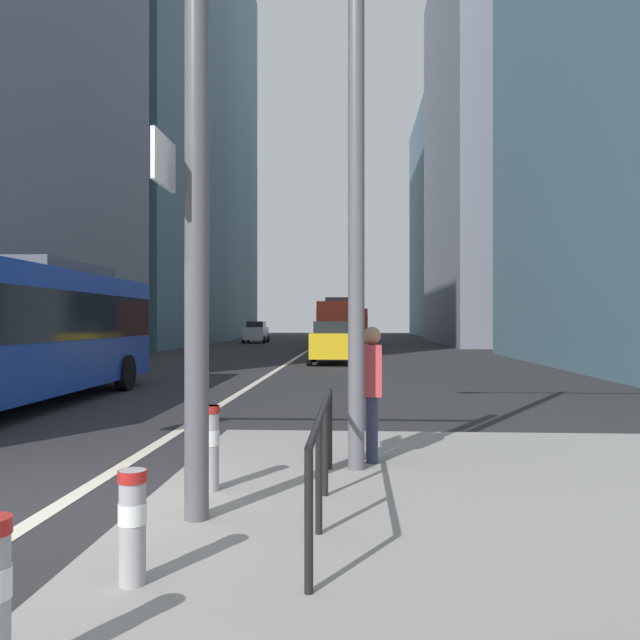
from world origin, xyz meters
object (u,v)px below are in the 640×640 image
city_bus_blue_oncoming (17,326)px  car_oncoming_mid (256,332)px  bollard_right (132,520)px  city_bus_red_distant (353,322)px  traffic_signal_gantry (10,90)px  pedestrian_walking (372,387)px  street_lamp_post (356,46)px  bollard_back (210,443)px  car_receding_near (331,342)px  city_bus_red_receding (342,323)px

city_bus_blue_oncoming → car_oncoming_mid: (-1.36, 42.37, -0.85)m
bollard_right → city_bus_red_distant: bearing=88.7°
city_bus_blue_oncoming → traffic_signal_gantry: (4.39, -7.98, 2.23)m
city_bus_red_distant → pedestrian_walking: size_ratio=6.65×
city_bus_blue_oncoming → bollard_right: size_ratio=14.49×
street_lamp_post → bollard_back: bearing=-146.2°
city_bus_red_distant → pedestrian_walking: bearing=-89.5°
car_receding_near → traffic_signal_gantry: size_ratio=0.70×
traffic_signal_gantry → pedestrian_walking: size_ratio=3.49×
car_oncoming_mid → street_lamp_post: 49.35m
traffic_signal_gantry → bollard_right: 4.10m
city_bus_red_receding → pedestrian_walking: bearing=-88.2°
bollard_right → bollard_back: (-0.02, 2.36, 0.06)m
city_bus_red_receding → car_receding_near: city_bus_red_receding is taller
city_bus_blue_oncoming → street_lamp_post: 10.24m
traffic_signal_gantry → pedestrian_walking: traffic_signal_gantry is taller
bollard_right → pedestrian_walking: size_ratio=0.45×
car_oncoming_mid → traffic_signal_gantry: (5.75, -50.35, 3.08)m
street_lamp_post → pedestrian_walking: size_ratio=4.65×
bollard_back → city_bus_blue_oncoming: bearing=130.7°
street_lamp_post → bollard_right: street_lamp_post is taller
city_bus_red_receding → bollard_back: (-0.67, -34.81, -1.19)m
city_bus_blue_oncoming → pedestrian_walking: size_ratio=6.53×
city_bus_blue_oncoming → city_bus_red_receding: (6.70, 27.80, 0.00)m
bollard_back → traffic_signal_gantry: bearing=-149.5°
city_bus_blue_oncoming → bollard_back: city_bus_blue_oncoming is taller
city_bus_red_receding → street_lamp_post: bearing=-88.5°
city_bus_red_distant → traffic_signal_gantry: 56.66m
car_oncoming_mid → pedestrian_walking: 48.80m
city_bus_blue_oncoming → city_bus_red_distant: same height
street_lamp_post → city_bus_red_distant: bearing=90.3°
city_bus_red_receding → pedestrian_walking: city_bus_red_receding is taller
city_bus_blue_oncoming → city_bus_red_receding: 28.60m
city_bus_red_receding → pedestrian_walking: 33.39m
bollard_right → car_receding_near: bearing=89.0°
pedestrian_walking → bollard_right: bearing=-114.4°
street_lamp_post → bollard_back: street_lamp_post is taller
bollard_right → bollard_back: 2.37m
city_bus_red_receding → bollard_back: city_bus_red_receding is taller
city_bus_red_receding → car_receding_near: 12.92m
city_bus_red_distant → bollard_right: 57.96m
street_lamp_post → car_receding_near: bearing=93.0°
city_bus_red_distant → street_lamp_post: street_lamp_post is taller
car_receding_near → street_lamp_post: size_ratio=0.53×
city_bus_blue_oncoming → traffic_signal_gantry: traffic_signal_gantry is taller
bollard_back → pedestrian_walking: (1.74, 1.44, 0.46)m
car_oncoming_mid → pedestrian_walking: car_oncoming_mid is taller
car_receding_near → street_lamp_post: 21.35m
car_oncoming_mid → bollard_right: 52.27m
car_receding_near → bollard_right: 24.29m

